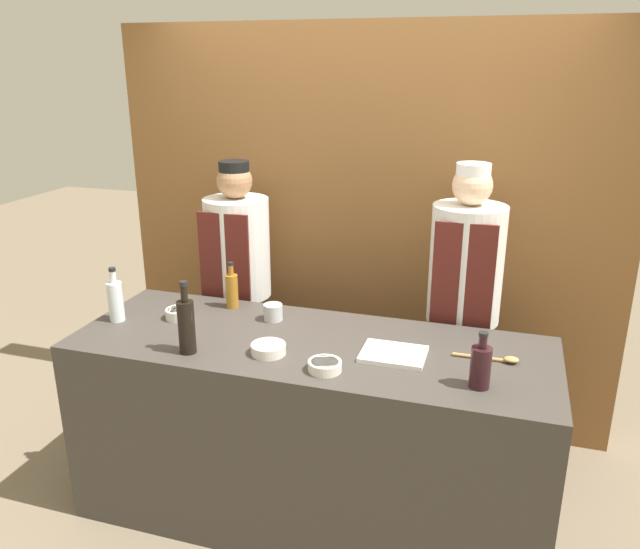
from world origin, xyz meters
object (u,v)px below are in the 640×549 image
at_px(sauce_bowl_orange, 179,313).
at_px(bottle_amber, 232,290).
at_px(cutting_board, 394,354).
at_px(cup_steel, 273,312).
at_px(bottle_wine, 481,366).
at_px(chef_right, 462,313).
at_px(bottle_soy, 186,325).
at_px(wooden_spoon, 497,359).
at_px(sauce_bowl_red, 325,365).
at_px(bottle_clear, 115,300).
at_px(chef_left, 239,292).
at_px(sauce_bowl_yellow, 268,348).

xyz_separation_m(sauce_bowl_orange, bottle_amber, (0.19, 0.22, 0.07)).
bearing_deg(cutting_board, cup_steel, 161.02).
bearing_deg(bottle_wine, chef_right, 99.29).
distance_m(sauce_bowl_orange, cup_steel, 0.48).
xyz_separation_m(bottle_soy, cup_steel, (0.23, 0.46, -0.09)).
bearing_deg(cutting_board, wooden_spoon, 10.78).
bearing_deg(sauce_bowl_red, wooden_spoon, 23.79).
bearing_deg(bottle_soy, bottle_amber, 94.03).
bearing_deg(bottle_clear, chef_left, 61.55).
relative_size(bottle_wine, bottle_soy, 0.71).
relative_size(sauce_bowl_yellow, bottle_clear, 0.56).
bearing_deg(bottle_wine, sauce_bowl_yellow, 178.14).
relative_size(bottle_wine, bottle_amber, 0.95).
relative_size(bottle_wine, cup_steel, 2.50).
distance_m(wooden_spoon, chef_left, 1.59).
xyz_separation_m(sauce_bowl_orange, wooden_spoon, (1.56, -0.02, -0.01)).
height_order(sauce_bowl_yellow, bottle_clear, bottle_clear).
distance_m(sauce_bowl_red, wooden_spoon, 0.75).
bearing_deg(cup_steel, sauce_bowl_yellow, -71.91).
relative_size(cutting_board, bottle_amber, 1.13).
height_order(sauce_bowl_orange, sauce_bowl_red, sauce_bowl_orange).
relative_size(bottle_amber, cup_steel, 2.62).
height_order(wooden_spoon, chef_right, chef_right).
distance_m(cutting_board, bottle_soy, 0.93).
bearing_deg(sauce_bowl_red, cutting_board, 41.27).
distance_m(sauce_bowl_orange, bottle_wine, 1.53).
distance_m(bottle_soy, cup_steel, 0.52).
height_order(bottle_soy, chef_right, chef_right).
height_order(bottle_soy, wooden_spoon, bottle_soy).
height_order(sauce_bowl_orange, bottle_amber, bottle_amber).
distance_m(sauce_bowl_orange, bottle_soy, 0.42).
relative_size(bottle_amber, chef_left, 0.15).
bearing_deg(sauce_bowl_red, bottle_amber, 141.12).
height_order(sauce_bowl_red, cup_steel, cup_steel).
relative_size(bottle_soy, chef_right, 0.20).
bearing_deg(bottle_wine, bottle_clear, 174.91).
bearing_deg(sauce_bowl_yellow, cup_steel, 108.09).
height_order(cutting_board, cup_steel, cup_steel).
bearing_deg(cup_steel, cutting_board, -18.98).
relative_size(bottle_soy, cup_steel, 3.53).
bearing_deg(sauce_bowl_yellow, bottle_clear, 171.54).
distance_m(bottle_clear, chef_right, 1.78).
relative_size(bottle_clear, cup_steel, 2.93).
relative_size(chef_left, chef_right, 0.97).
distance_m(cutting_board, wooden_spoon, 0.45).
bearing_deg(bottle_clear, bottle_amber, 35.08).
height_order(sauce_bowl_yellow, sauce_bowl_red, sauce_bowl_yellow).
xyz_separation_m(bottle_clear, wooden_spoon, (1.84, 0.09, -0.10)).
bearing_deg(sauce_bowl_yellow, chef_right, 45.67).
distance_m(cutting_board, bottle_wine, 0.42).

